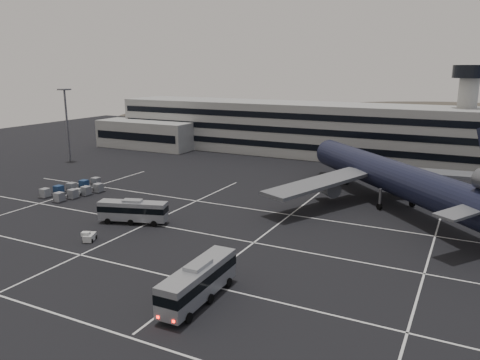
{
  "coord_description": "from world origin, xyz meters",
  "views": [
    {
      "loc": [
        37.64,
        -50.65,
        23.39
      ],
      "look_at": [
        3.06,
        17.44,
        5.0
      ],
      "focal_mm": 35.0,
      "sensor_mm": 36.0,
      "label": 1
    }
  ],
  "objects_px": {
    "bus_near": "(198,280)",
    "tug_a": "(80,192)",
    "uld_cluster": "(75,190)",
    "trijet_main": "(393,176)",
    "bus_far": "(133,210)"
  },
  "relations": [
    {
      "from": "tug_a",
      "to": "uld_cluster",
      "type": "height_order",
      "value": "uld_cluster"
    },
    {
      "from": "trijet_main",
      "to": "bus_near",
      "type": "height_order",
      "value": "trijet_main"
    },
    {
      "from": "bus_near",
      "to": "tug_a",
      "type": "height_order",
      "value": "bus_near"
    },
    {
      "from": "bus_near",
      "to": "tug_a",
      "type": "bearing_deg",
      "value": 148.06
    },
    {
      "from": "bus_far",
      "to": "tug_a",
      "type": "relative_size",
      "value": 4.86
    },
    {
      "from": "trijet_main",
      "to": "uld_cluster",
      "type": "xyz_separation_m",
      "value": [
        -55.0,
        -18.93,
        -4.41
      ]
    },
    {
      "from": "tug_a",
      "to": "bus_near",
      "type": "bearing_deg",
      "value": -42.19
    },
    {
      "from": "trijet_main",
      "to": "bus_far",
      "type": "distance_m",
      "value": 43.78
    },
    {
      "from": "bus_far",
      "to": "tug_a",
      "type": "xyz_separation_m",
      "value": [
        -19.62,
        8.38,
        -1.47
      ]
    },
    {
      "from": "trijet_main",
      "to": "bus_near",
      "type": "distance_m",
      "value": 45.74
    },
    {
      "from": "bus_near",
      "to": "uld_cluster",
      "type": "height_order",
      "value": "bus_near"
    },
    {
      "from": "uld_cluster",
      "to": "trijet_main",
      "type": "bearing_deg",
      "value": 19.0
    },
    {
      "from": "bus_near",
      "to": "tug_a",
      "type": "xyz_separation_m",
      "value": [
        -41.77,
        24.97,
        -1.71
      ]
    },
    {
      "from": "bus_near",
      "to": "bus_far",
      "type": "height_order",
      "value": "bus_near"
    },
    {
      "from": "bus_near",
      "to": "uld_cluster",
      "type": "relative_size",
      "value": 0.85
    }
  ]
}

